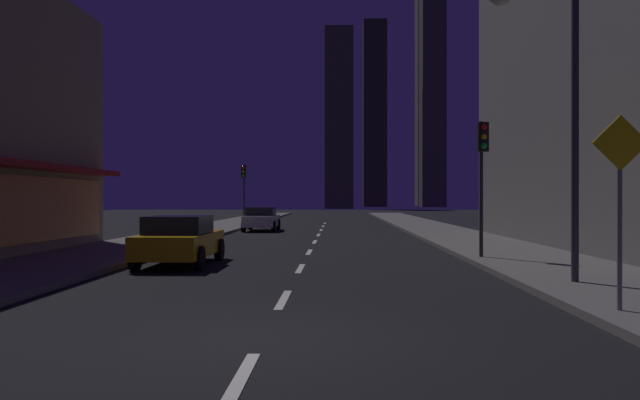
# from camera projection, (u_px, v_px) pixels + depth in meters

# --- Properties ---
(ground_plane) EXTENTS (78.00, 136.00, 0.10)m
(ground_plane) POSITION_uv_depth(u_px,v_px,m) (322.00, 229.00, 40.46)
(ground_plane) COLOR black
(sidewalk_right) EXTENTS (4.00, 76.00, 0.15)m
(sidewalk_right) POSITION_uv_depth(u_px,v_px,m) (428.00, 227.00, 40.25)
(sidewalk_right) COLOR #605E59
(sidewalk_right) RESTS_ON ground
(sidewalk_left) EXTENTS (4.00, 76.00, 0.15)m
(sidewalk_left) POSITION_uv_depth(u_px,v_px,m) (218.00, 227.00, 40.67)
(sidewalk_left) COLOR #605E59
(sidewalk_left) RESTS_ON ground
(lane_marking_center) EXTENTS (0.16, 43.80, 0.01)m
(lane_marking_center) POSITION_uv_depth(u_px,v_px,m) (315.00, 242.00, 27.26)
(lane_marking_center) COLOR silver
(lane_marking_center) RESTS_ON ground
(skyscraper_distant_tall) EXTENTS (5.60, 6.07, 35.74)m
(skyscraper_distant_tall) POSITION_uv_depth(u_px,v_px,m) (339.00, 119.00, 120.69)
(skyscraper_distant_tall) COLOR #4D4939
(skyscraper_distant_tall) RESTS_ON ground
(skyscraper_distant_mid) EXTENTS (5.63, 7.07, 45.21)m
(skyscraper_distant_mid) POSITION_uv_depth(u_px,v_px,m) (375.00, 115.00, 148.65)
(skyscraper_distant_mid) COLOR #373429
(skyscraper_distant_mid) RESTS_ON ground
(skyscraper_distant_short) EXTENTS (5.55, 6.97, 53.38)m
(skyscraper_distant_short) POSITION_uv_depth(u_px,v_px,m) (433.00, 95.00, 144.50)
(skyscraper_distant_short) COLOR #504C3C
(skyscraper_distant_short) RESTS_ON ground
(skyscraper_distant_slender) EXTENTS (5.38, 7.31, 69.76)m
(skyscraper_distant_slender) POSITION_uv_depth(u_px,v_px,m) (426.00, 79.00, 166.32)
(skyscraper_distant_slender) COLOR #5D5845
(skyscraper_distant_slender) RESTS_ON ground
(car_parked_near) EXTENTS (1.98, 4.24, 1.45)m
(car_parked_near) POSITION_uv_depth(u_px,v_px,m) (180.00, 240.00, 17.82)
(car_parked_near) COLOR gold
(car_parked_near) RESTS_ON ground
(car_parked_far) EXTENTS (1.98, 4.24, 1.45)m
(car_parked_far) POSITION_uv_depth(u_px,v_px,m) (261.00, 219.00, 36.81)
(car_parked_far) COLOR silver
(car_parked_far) RESTS_ON ground
(fire_hydrant_far_left) EXTENTS (0.42, 0.30, 0.65)m
(fire_hydrant_far_left) POSITION_uv_depth(u_px,v_px,m) (173.00, 234.00, 25.46)
(fire_hydrant_far_left) COLOR red
(fire_hydrant_far_left) RESTS_ON sidewalk_left
(traffic_light_near_right) EXTENTS (0.32, 0.48, 4.20)m
(traffic_light_near_right) POSITION_uv_depth(u_px,v_px,m) (482.00, 159.00, 18.69)
(traffic_light_near_right) COLOR #2D2D2D
(traffic_light_near_right) RESTS_ON sidewalk_right
(traffic_light_far_left) EXTENTS (0.32, 0.48, 4.20)m
(traffic_light_far_left) POSITION_uv_depth(u_px,v_px,m) (244.00, 181.00, 42.09)
(traffic_light_far_left) COLOR #2D2D2D
(traffic_light_far_left) RESTS_ON sidewalk_left
(street_lamp_right) EXTENTS (1.96, 0.56, 6.58)m
(street_lamp_right) POSITION_uv_depth(u_px,v_px,m) (537.00, 56.00, 13.18)
(street_lamp_right) COLOR #38383D
(street_lamp_right) RESTS_ON sidewalk_right
(pedestrian_crossing_sign) EXTENTS (0.91, 0.08, 3.15)m
(pedestrian_crossing_sign) POSITION_uv_depth(u_px,v_px,m) (620.00, 195.00, 9.78)
(pedestrian_crossing_sign) COLOR slate
(pedestrian_crossing_sign) RESTS_ON sidewalk_right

